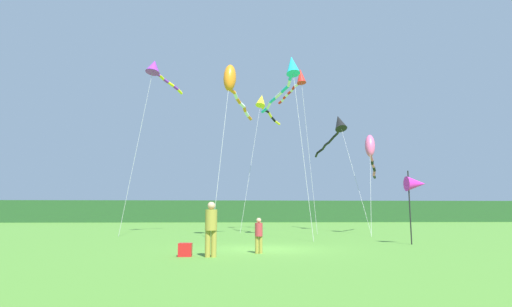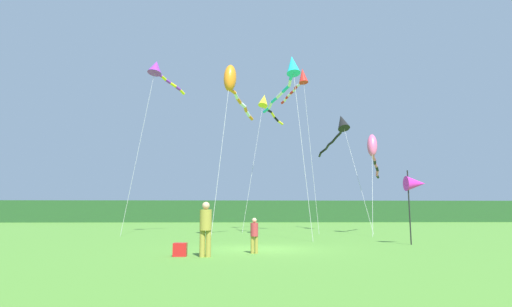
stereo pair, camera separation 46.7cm
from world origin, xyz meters
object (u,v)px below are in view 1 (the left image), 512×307
kite_orange (231,82)px  kite_purple (155,69)px  person_child (259,233)px  kite_yellow (263,103)px  kite_rainbow (371,150)px  person_adult (211,226)px  banner_flag_pole (416,184)px  kite_red (299,80)px  cooler_box (185,250)px  kite_cyan (289,72)px  kite_black (337,126)px

kite_orange → kite_purple: size_ratio=0.84×
person_child → kite_yellow: 20.86m
kite_rainbow → person_adult: bearing=-126.3°
banner_flag_pole → kite_red: bearing=107.3°
cooler_box → banner_flag_pole: size_ratio=0.13×
cooler_box → kite_purple: bearing=105.9°
person_child → kite_cyan: bearing=74.9°
banner_flag_pole → kite_red: size_ratio=0.27×
kite_yellow → kite_red: (2.53, -3.22, 1.03)m
banner_flag_pole → kite_cyan: kite_cyan is taller
person_child → banner_flag_pole: 8.66m
person_child → cooler_box: bearing=-161.0°
kite_yellow → person_child: bearing=-94.6°
person_adult → cooler_box: 1.20m
person_adult → kite_purple: kite_purple is taller
person_adult → banner_flag_pole: size_ratio=0.53×
person_child → person_adult: bearing=-145.4°
cooler_box → banner_flag_pole: banner_flag_pole is taller
person_child → kite_purple: bearing=116.3°
kite_cyan → kite_purple: 10.01m
person_adult → kite_black: size_ratio=0.18×
kite_cyan → kite_rainbow: bearing=32.5°
cooler_box → kite_black: kite_black is taller
kite_cyan → kite_black: (5.11, 8.44, -1.52)m
person_adult → kite_yellow: 21.90m
cooler_box → kite_orange: size_ratio=0.04×
kite_black → kite_red: (-3.52, -2.28, 3.12)m
banner_flag_pole → kite_black: kite_black is taller
banner_flag_pole → kite_black: 14.84m
person_child → kite_orange: size_ratio=0.12×
kite_purple → cooler_box: bearing=-74.1°
kite_red → kite_rainbow: bearing=-24.8°
person_adult → cooler_box: size_ratio=4.08×
kite_purple → kite_red: kite_red is taller
person_adult → kite_rainbow: (10.34, 14.10, 4.77)m
person_adult → kite_orange: (0.55, 9.71, 8.14)m
kite_yellow → kite_rainbow: bearing=-36.7°
person_adult → person_child: 2.03m
kite_cyan → kite_red: bearing=75.5°
kite_purple → kite_rainbow: bearing=-0.9°
kite_cyan → kite_rainbow: 8.54m
kite_black → kite_red: 5.23m
kite_red → person_adult: bearing=-109.2°
kite_cyan → kite_yellow: bearing=95.7°
person_child → kite_red: size_ratio=0.10×
person_adult → person_child: bearing=34.6°
kite_black → kite_purple: size_ratio=0.84×
kite_orange → kite_black: size_ratio=1.00×
kite_rainbow → kite_purple: 16.27m
cooler_box → banner_flag_pole: bearing=24.3°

